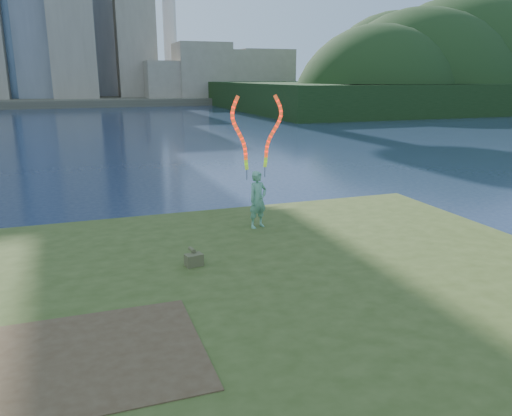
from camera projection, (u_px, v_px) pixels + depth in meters
name	position (u px, v px, depth m)	size (l,w,h in m)	color
ground	(194.00, 299.00, 11.53)	(320.00, 320.00, 0.00)	#1A2741
grassy_knoll	(220.00, 332.00, 9.36)	(20.00, 18.00, 0.80)	#374619
dirt_patch	(98.00, 355.00, 7.70)	(3.20, 3.00, 0.02)	#47331E
far_shore	(88.00, 99.00, 97.95)	(320.00, 40.00, 1.20)	#4C4738
wooded_hill	(459.00, 105.00, 85.32)	(78.00, 50.00, 63.00)	black
woman_with_ribbons	(257.00, 179.00, 13.93)	(1.94, 0.75, 4.01)	#137947
canvas_bag	(194.00, 259.00, 11.35)	(0.43, 0.48, 0.37)	brown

